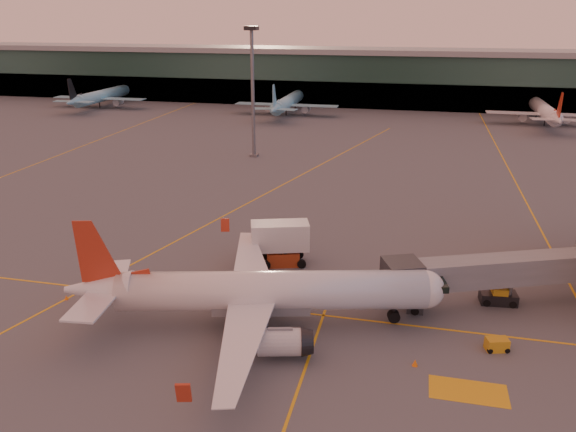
% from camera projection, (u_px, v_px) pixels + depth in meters
% --- Properties ---
extents(ground, '(600.00, 600.00, 0.00)m').
position_uv_depth(ground, '(260.00, 336.00, 51.25)').
color(ground, '#4C4F54').
rests_on(ground, ground).
extents(taxi_markings, '(100.12, 173.00, 0.01)m').
position_uv_depth(taxi_markings, '(291.00, 190.00, 93.57)').
color(taxi_markings, gold).
rests_on(taxi_markings, ground).
extents(terminal, '(400.00, 20.00, 17.60)m').
position_uv_depth(terminal, '(381.00, 77.00, 178.18)').
color(terminal, '#19382D').
rests_on(terminal, ground).
extents(mast_west_near, '(2.40, 2.40, 25.60)m').
position_uv_depth(mast_west_near, '(253.00, 83.00, 110.95)').
color(mast_west_near, slate).
rests_on(mast_west_near, ground).
extents(distant_aircraft_row, '(290.00, 34.00, 13.00)m').
position_uv_depth(distant_aircraft_row, '(301.00, 115.00, 163.84)').
color(distant_aircraft_row, '#80C2D6').
rests_on(distant_aircraft_row, ground).
extents(main_airplane, '(34.77, 31.67, 10.63)m').
position_uv_depth(main_airplane, '(259.00, 292.00, 51.88)').
color(main_airplane, white).
rests_on(main_airplane, ground).
extents(jet_bridge, '(26.24, 13.01, 5.45)m').
position_uv_depth(jet_bridge, '(525.00, 270.00, 55.82)').
color(jet_bridge, slate).
rests_on(jet_bridge, ground).
extents(catering_truck, '(7.18, 4.75, 5.14)m').
position_uv_depth(catering_truck, '(281.00, 241.00, 65.10)').
color(catering_truck, '#9F3616').
rests_on(catering_truck, ground).
extents(gpu_cart, '(2.19, 1.65, 1.14)m').
position_uv_depth(gpu_cart, '(497.00, 345.00, 48.92)').
color(gpu_cart, gold).
rests_on(gpu_cart, ground).
extents(pushback_tug, '(3.74, 2.26, 1.84)m').
position_uv_depth(pushback_tug, '(498.00, 296.00, 56.86)').
color(pushback_tug, black).
rests_on(pushback_tug, ground).
extents(cone_nose, '(0.40, 0.40, 0.51)m').
position_uv_depth(cone_nose, '(492.00, 349.00, 48.84)').
color(cone_nose, orange).
rests_on(cone_nose, ground).
extents(cone_tail, '(0.38, 0.38, 0.49)m').
position_uv_depth(cone_tail, '(66.00, 297.00, 57.74)').
color(cone_tail, orange).
rests_on(cone_tail, ground).
extents(cone_wing_left, '(0.44, 0.44, 0.57)m').
position_uv_depth(cone_wing_left, '(293.00, 252.00, 68.68)').
color(cone_wing_left, orange).
rests_on(cone_wing_left, ground).
extents(cone_fwd, '(0.47, 0.47, 0.60)m').
position_uv_depth(cone_fwd, '(415.00, 363.00, 46.83)').
color(cone_fwd, orange).
rests_on(cone_fwd, ground).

